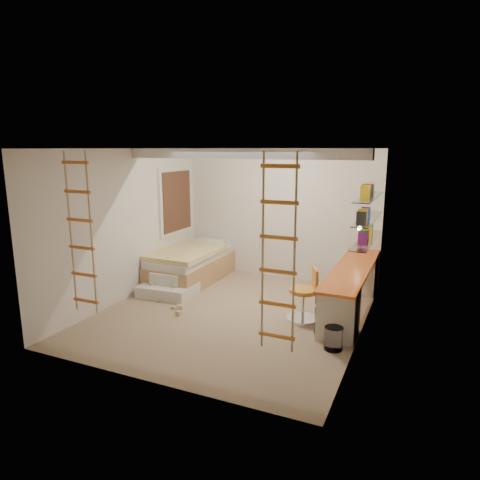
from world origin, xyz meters
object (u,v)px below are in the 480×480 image
at_px(desk, 351,288).
at_px(play_platform, 169,286).
at_px(swivel_chair, 305,302).
at_px(bed, 191,265).

relative_size(desk, play_platform, 2.86).
bearing_deg(swivel_chair, desk, 49.19).
bearing_deg(desk, bed, 173.51).
xyz_separation_m(bed, swivel_chair, (2.61, -1.04, -0.02)).
bearing_deg(play_platform, desk, 9.37).
height_order(desk, bed, desk).
bearing_deg(swivel_chair, bed, 158.28).
bearing_deg(bed, play_platform, -86.97).
bearing_deg(bed, swivel_chair, -21.72).
relative_size(desk, bed, 1.40).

